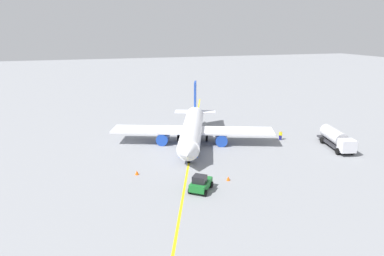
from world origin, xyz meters
TOP-DOWN VIEW (x-y plane):
  - ground_plane at (0.00, 0.00)m, footprint 400.00×400.00m
  - airplane at (-0.48, 0.18)m, footprint 27.80×28.55m
  - fuel_tanker at (9.42, 22.96)m, footprint 10.03×4.73m
  - pushback_tug at (18.16, -4.66)m, footprint 4.10×3.90m
  - refueling_worker at (2.42, 16.40)m, footprint 0.63×0.61m
  - safety_cone_nose at (16.32, -0.06)m, footprint 0.53×0.53m
  - safety_cone_wingtip at (10.62, -11.51)m, footprint 0.56×0.56m
  - taxi_line_marking at (0.00, 0.00)m, footprint 78.76×30.17m

SIDE VIEW (x-z plane):
  - ground_plane at x=0.00m, z-range 0.00..0.00m
  - taxi_line_marking at x=0.00m, z-range 0.00..0.01m
  - safety_cone_nose at x=16.32m, z-range 0.00..0.59m
  - safety_cone_wingtip at x=10.62m, z-range 0.00..0.62m
  - refueling_worker at x=2.42m, z-range -0.03..1.68m
  - pushback_tug at x=18.16m, z-range -0.09..2.11m
  - fuel_tanker at x=9.42m, z-range 0.14..3.29m
  - airplane at x=-0.48m, z-range -2.19..7.27m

